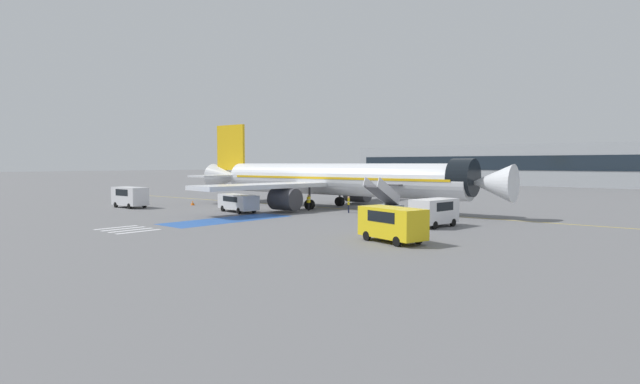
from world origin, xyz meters
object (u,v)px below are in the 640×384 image
(baggage_cart, at_px, (242,204))
(airliner, at_px, (331,180))
(service_van_2, at_px, (130,196))
(service_van_3, at_px, (392,222))
(ground_crew_1, at_px, (309,201))
(traffic_cone_0, at_px, (193,203))
(fuel_tanker, at_px, (390,184))
(ground_crew_0, at_px, (349,203))
(terminal_building, at_px, (591,165))
(service_van_1, at_px, (434,210))
(service_van_0, at_px, (238,201))
(boarding_stairs_forward, at_px, (382,207))

(baggage_cart, bearing_deg, airliner, -4.02)
(service_van_2, xyz_separation_m, service_van_3, (36.92, -1.19, -0.06))
(ground_crew_1, height_order, traffic_cone_0, ground_crew_1)
(fuel_tanker, bearing_deg, ground_crew_0, -71.65)
(airliner, height_order, terminal_building, airliner)
(service_van_2, height_order, ground_crew_1, service_van_2)
(service_van_2, xyz_separation_m, ground_crew_1, (17.89, 11.28, -0.40))
(service_van_1, bearing_deg, service_van_0, -167.16)
(service_van_3, bearing_deg, terminal_building, -159.78)
(service_van_3, distance_m, ground_crew_1, 22.75)
(service_van_0, height_order, service_van_3, service_van_3)
(service_van_2, xyz_separation_m, traffic_cone_0, (2.50, 6.84, -1.13))
(baggage_cart, bearing_deg, boarding_stairs_forward, -28.72)
(service_van_3, relative_size, ground_crew_1, 2.87)
(service_van_1, relative_size, ground_crew_1, 2.51)
(airliner, xyz_separation_m, service_van_3, (19.06, -16.36, -1.92))
(traffic_cone_0, bearing_deg, ground_crew_0, 14.66)
(service_van_3, bearing_deg, ground_crew_1, -109.16)
(airliner, height_order, traffic_cone_0, airliner)
(service_van_0, distance_m, service_van_1, 21.71)
(baggage_cart, height_order, traffic_cone_0, baggage_cart)
(ground_crew_1, height_order, terminal_building, terminal_building)
(service_van_3, distance_m, terminal_building, 94.92)
(ground_crew_0, height_order, ground_crew_1, ground_crew_1)
(boarding_stairs_forward, xyz_separation_m, terminal_building, (-0.73, 81.66, 3.77))
(traffic_cone_0, bearing_deg, service_van_3, -13.12)
(ground_crew_1, bearing_deg, airliner, -12.01)
(boarding_stairs_forward, distance_m, ground_crew_0, 4.75)
(boarding_stairs_forward, bearing_deg, service_van_0, -159.12)
(service_van_1, relative_size, traffic_cone_0, 7.82)
(ground_crew_1, distance_m, terminal_building, 82.41)
(fuel_tanker, bearing_deg, baggage_cart, -99.99)
(traffic_cone_0, relative_size, terminal_building, 0.00)
(ground_crew_1, bearing_deg, traffic_cone_0, 93.64)
(fuel_tanker, bearing_deg, service_van_2, -111.24)
(baggage_cart, distance_m, ground_crew_0, 14.58)
(ground_crew_1, bearing_deg, baggage_cart, 86.62)
(fuel_tanker, height_order, ground_crew_0, fuel_tanker)
(boarding_stairs_forward, relative_size, ground_crew_1, 3.04)
(fuel_tanker, relative_size, service_van_1, 2.31)
(service_van_1, distance_m, baggage_cart, 26.72)
(ground_crew_1, xyz_separation_m, traffic_cone_0, (-15.40, -4.44, -0.73))
(service_van_0, height_order, service_van_1, service_van_1)
(terminal_building, bearing_deg, ground_crew_0, -92.80)
(fuel_tanker, distance_m, service_van_0, 34.39)
(boarding_stairs_forward, bearing_deg, airliner, 154.96)
(service_van_1, height_order, baggage_cart, service_van_1)
(ground_crew_1, bearing_deg, ground_crew_0, -92.38)
(airliner, height_order, baggage_cart, airliner)
(baggage_cart, distance_m, terminal_building, 85.46)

